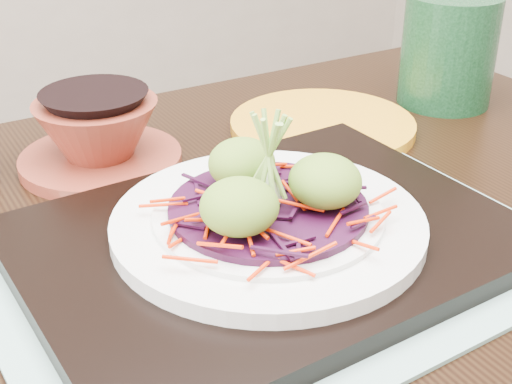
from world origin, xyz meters
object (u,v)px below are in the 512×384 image
white_plate (268,222)px  green_jar (448,50)px  yellow_plate (322,125)px  terracotta_bowl_set (99,138)px  serving_tray (268,240)px  dining_table (226,321)px

white_plate → green_jar: green_jar is taller
yellow_plate → green_jar: green_jar is taller
terracotta_bowl_set → green_jar: bearing=-6.8°
serving_tray → green_jar: size_ratio=2.93×
serving_tray → yellow_plate: 0.29m
serving_tray → yellow_plate: serving_tray is taller
dining_table → green_jar: size_ratio=8.20×
yellow_plate → serving_tray: bearing=-136.1°
yellow_plate → white_plate: bearing=-136.1°
white_plate → terracotta_bowl_set: bearing=103.8°
white_plate → yellow_plate: size_ratio=1.20×
dining_table → serving_tray: (0.02, -0.04, 0.11)m
green_jar → white_plate: bearing=-154.4°
terracotta_bowl_set → yellow_plate: (0.27, -0.05, -0.03)m
serving_tray → green_jar: (0.40, 0.19, 0.06)m
terracotta_bowl_set → green_jar: size_ratio=1.37×
yellow_plate → green_jar: bearing=-1.7°
dining_table → green_jar: (0.42, 0.15, 0.17)m
white_plate → yellow_plate: bearing=43.9°
dining_table → yellow_plate: yellow_plate is taller
serving_tray → terracotta_bowl_set: size_ratio=2.14×
white_plate → yellow_plate: (0.21, 0.20, -0.03)m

